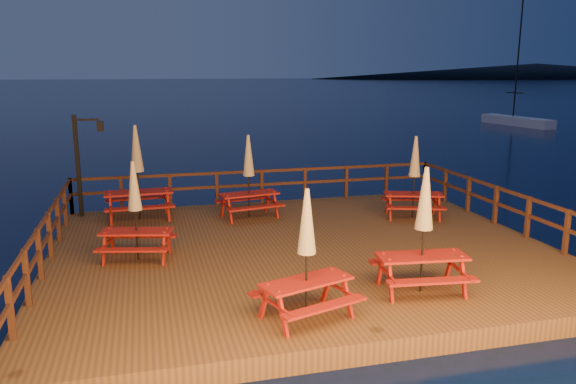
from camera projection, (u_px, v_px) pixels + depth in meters
name	position (u px, v px, depth m)	size (l,w,h in m)	color
ground	(302.00, 263.00, 13.88)	(500.00, 500.00, 0.00)	black
deck	(302.00, 255.00, 13.83)	(12.00, 10.00, 0.40)	#4E3419
deck_piles	(302.00, 274.00, 13.94)	(11.44, 9.44, 1.40)	#341910
railing	(285.00, 201.00, 15.31)	(11.80, 9.75, 1.10)	#341910
lamp_post	(83.00, 156.00, 16.39)	(0.85, 0.18, 3.00)	black
headland_right	(536.00, 71.00, 275.63)	(230.40, 86.40, 7.00)	black
sailboat	(516.00, 121.00, 47.07)	(2.11, 7.36, 10.78)	white
picnic_table_0	(424.00, 228.00, 10.80)	(1.89, 1.62, 2.49)	#9B120E
picnic_table_1	(249.00, 175.00, 16.30)	(1.92, 1.68, 2.44)	#9B120E
picnic_table_2	(307.00, 252.00, 9.64)	(1.97, 1.78, 2.33)	#9B120E
picnic_table_3	(135.00, 209.00, 12.68)	(1.85, 1.64, 2.28)	#9B120E
picnic_table_4	(137.00, 171.00, 16.10)	(1.97, 1.65, 2.73)	#9B120E
picnic_table_5	(414.00, 176.00, 16.30)	(2.02, 1.82, 2.41)	#9B120E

